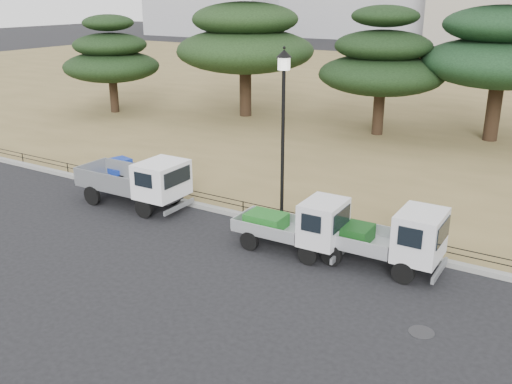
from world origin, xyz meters
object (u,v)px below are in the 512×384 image
Objects in this scene: truck_kei_front at (298,225)px; tarp_pile at (119,172)px; truck_kei_rear at (388,237)px; street_lamp at (283,108)px; truck_large at (138,180)px.

tarp_pile is (-9.08, 1.71, -0.30)m from truck_kei_front.
truck_kei_rear is 1.93× the size of tarp_pile.
truck_kei_front is 0.60× the size of street_lamp.
truck_kei_front is 3.85m from street_lamp.
truck_kei_front is 0.94× the size of truck_kei_rear.
street_lamp is (-4.18, 1.33, 3.03)m from truck_kei_rear.
truck_kei_rear is 5.33m from street_lamp.
street_lamp is (5.25, 1.35, 2.93)m from truck_large.
street_lamp is at bearing 161.59° from truck_kei_rear.
truck_kei_rear is 11.81m from tarp_pile.
street_lamp is (-1.52, 1.73, 3.08)m from truck_kei_front.
tarp_pile is at bearing -179.90° from street_lamp.
street_lamp is at bearing 129.99° from truck_kei_front.
truck_large is 2.70m from tarp_pile.
truck_kei_front is at bearing -48.58° from street_lamp.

